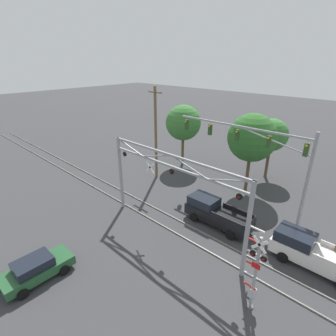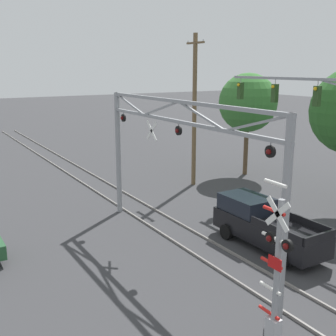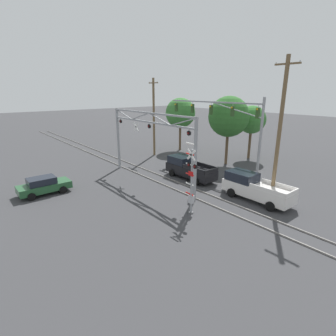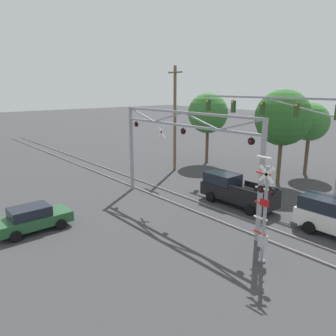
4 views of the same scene
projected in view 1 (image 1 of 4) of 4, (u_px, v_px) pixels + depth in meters
name	position (u px, v px, depth m)	size (l,w,h in m)	color
rail_track_near	(174.00, 232.00, 19.95)	(80.00, 0.08, 0.10)	gray
rail_track_far	(186.00, 224.00, 20.91)	(80.00, 0.08, 0.10)	gray
crossing_gantry	(171.00, 184.00, 18.13)	(11.94, 0.29, 6.42)	gray
crossing_signal_mast	(254.00, 276.00, 13.18)	(1.03, 0.35, 4.96)	gray
traffic_signal_span	(264.00, 151.00, 20.53)	(11.94, 0.39, 7.72)	gray
pickup_truck_lead	(215.00, 213.00, 20.73)	(5.41, 2.07, 1.98)	black
pickup_truck_following	(312.00, 253.00, 16.49)	(5.46, 2.07, 1.98)	silver
sedan_waiting	(36.00, 269.00, 15.58)	(1.97, 4.03, 1.43)	#23512D
utility_pole_left	(156.00, 133.00, 27.42)	(1.80, 0.28, 9.75)	brown
background_tree_beyond_span	(272.00, 135.00, 27.40)	(3.39, 3.39, 6.53)	brown
background_tree_far_left_verge	(252.00, 138.00, 24.26)	(4.52, 4.52, 7.71)	brown
background_tree_far_right_verge	(183.00, 123.00, 30.77)	(4.15, 4.15, 7.31)	brown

